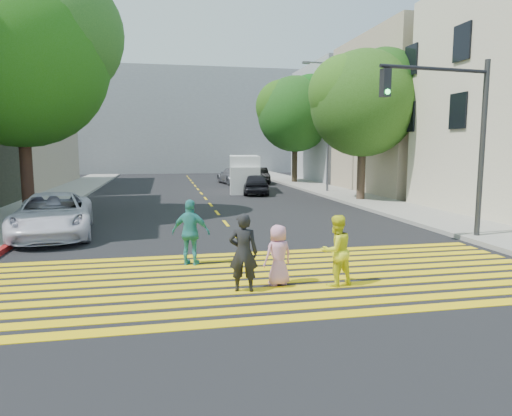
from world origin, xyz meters
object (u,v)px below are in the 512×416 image
object	(u,v)px
tree_right_near	(365,98)
pedestrian_child	(278,255)
tree_left	(21,49)
pedestrian_extra	(191,233)
pedestrian_man	(243,253)
pedestrian_woman	(336,250)
white_sedan	(53,215)
silver_car	(234,176)
traffic_signal	(456,125)
dark_car_near	(255,184)
dark_car_parked	(259,176)
white_van	(244,175)
tree_right_far	(296,110)

from	to	relation	value
tree_right_near	pedestrian_child	distance (m)	17.07
tree_left	pedestrian_child	world-z (taller)	tree_left
pedestrian_child	tree_right_near	bearing A→B (deg)	-137.00
tree_right_near	pedestrian_extra	world-z (taller)	tree_right_near
pedestrian_man	pedestrian_woman	xyz separation A→B (m)	(2.03, 0.03, -0.05)
pedestrian_man	tree_left	bearing A→B (deg)	-43.90
pedestrian_woman	pedestrian_child	xyz separation A→B (m)	(-1.21, 0.27, -0.11)
pedestrian_extra	white_sedan	bearing A→B (deg)	-26.17
silver_car	traffic_signal	bearing A→B (deg)	89.70
dark_car_near	dark_car_parked	size ratio (longest dim) A/B	0.99
pedestrian_extra	silver_car	bearing A→B (deg)	-79.54
silver_car	dark_car_parked	bearing A→B (deg)	164.70
pedestrian_woman	pedestrian_extra	size ratio (longest dim) A/B	0.92
white_sedan	pedestrian_woman	bearing A→B (deg)	-51.67
white_van	traffic_signal	xyz separation A→B (m)	(3.54, -17.60, 2.52)
pedestrian_woman	white_van	xyz separation A→B (m)	(1.71, 21.24, 0.37)
white_sedan	white_van	bearing A→B (deg)	50.11
pedestrian_woman	dark_car_parked	xyz separation A→B (m)	(4.00, 27.42, -0.11)
pedestrian_child	white_van	bearing A→B (deg)	-114.34
pedestrian_child	white_sedan	distance (m)	9.13
tree_right_near	traffic_signal	world-z (taller)	tree_right_near
pedestrian_woman	pedestrian_extra	distance (m)	3.78
tree_left	dark_car_near	size ratio (longest dim) A/B	2.57
pedestrian_woman	pedestrian_extra	xyz separation A→B (m)	(-2.97, 2.35, 0.07)
pedestrian_man	dark_car_parked	bearing A→B (deg)	-88.24
tree_right_near	silver_car	distance (m)	15.13
white_sedan	white_van	xyz separation A→B (m)	(8.99, 14.15, 0.42)
pedestrian_man	traffic_signal	xyz separation A→B (m)	(7.28, 3.66, 2.84)
pedestrian_man	pedestrian_extra	xyz separation A→B (m)	(-0.93, 2.38, 0.02)
tree_left	pedestrian_man	xyz separation A→B (m)	(7.00, -11.22, -6.05)
white_sedan	silver_car	distance (m)	22.57
white_van	traffic_signal	size ratio (longest dim) A/B	0.94
tree_right_far	white_van	world-z (taller)	tree_right_far
pedestrian_woman	dark_car_near	size ratio (longest dim) A/B	0.39
tree_right_near	traffic_signal	distance (m)	11.03
pedestrian_child	pedestrian_extra	world-z (taller)	pedestrian_extra
white_sedan	tree_right_near	bearing A→B (deg)	19.29
tree_right_far	pedestrian_man	bearing A→B (deg)	-108.47
white_van	traffic_signal	world-z (taller)	traffic_signal
traffic_signal	pedestrian_child	bearing A→B (deg)	-158.22
white_sedan	dark_car_near	xyz separation A→B (m)	(9.39, 12.24, -0.05)
tree_right_far	dark_car_near	size ratio (longest dim) A/B	2.23
tree_right_near	dark_car_parked	size ratio (longest dim) A/B	2.06
traffic_signal	pedestrian_woman	bearing A→B (deg)	-150.99
white_sedan	dark_car_near	distance (m)	15.43
tree_right_far	pedestrian_extra	xyz separation A→B (m)	(-10.03, -24.85, -5.13)
tree_right_near	dark_car_parked	xyz separation A→B (m)	(-3.10, 13.09, -4.95)
tree_right_far	white_sedan	bearing A→B (deg)	-125.51
silver_car	dark_car_parked	size ratio (longest dim) A/B	1.16
silver_car	dark_car_parked	distance (m)	2.05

